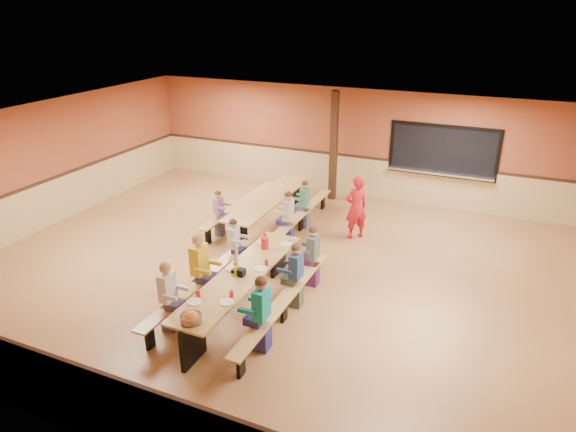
% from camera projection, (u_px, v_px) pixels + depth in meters
% --- Properties ---
extents(ground, '(12.00, 12.00, 0.00)m').
position_uv_depth(ground, '(271.00, 268.00, 10.68)').
color(ground, brown).
rests_on(ground, ground).
extents(room_envelope, '(12.04, 10.04, 3.02)m').
position_uv_depth(room_envelope, '(271.00, 238.00, 10.42)').
color(room_envelope, brown).
rests_on(room_envelope, ground).
extents(kitchen_pass_through, '(2.78, 0.28, 1.38)m').
position_uv_depth(kitchen_pass_through, '(443.00, 153.00, 13.32)').
color(kitchen_pass_through, black).
rests_on(kitchen_pass_through, ground).
extents(structural_post, '(0.18, 0.18, 3.00)m').
position_uv_depth(structural_post, '(334.00, 147.00, 13.89)').
color(structural_post, black).
rests_on(structural_post, ground).
extents(cafeteria_table_main, '(1.91, 3.70, 0.74)m').
position_uv_depth(cafeteria_table_main, '(241.00, 285.00, 9.04)').
color(cafeteria_table_main, '#A77F42').
rests_on(cafeteria_table_main, ground).
extents(cafeteria_table_second, '(1.91, 3.70, 0.74)m').
position_uv_depth(cafeteria_table_second, '(270.00, 205.00, 12.58)').
color(cafeteria_table_second, '#A77F42').
rests_on(cafeteria_table_second, ground).
extents(seated_child_white_left, '(0.39, 0.32, 1.26)m').
position_uv_depth(seated_child_white_left, '(168.00, 297.00, 8.47)').
color(seated_child_white_left, silver).
rests_on(seated_child_white_left, ground).
extents(seated_adult_yellow, '(0.44, 0.36, 1.36)m').
position_uv_depth(seated_adult_yellow, '(200.00, 269.00, 9.26)').
color(seated_adult_yellow, gold).
rests_on(seated_adult_yellow, ground).
extents(seated_child_grey_left, '(0.34, 0.28, 1.15)m').
position_uv_depth(seated_child_grey_left, '(234.00, 246.00, 10.35)').
color(seated_child_grey_left, beige).
rests_on(seated_child_grey_left, ground).
extents(seated_child_teal_right, '(0.41, 0.33, 1.29)m').
position_uv_depth(seated_child_teal_right, '(262.00, 314.00, 7.98)').
color(seated_child_teal_right, '#128580').
rests_on(seated_child_teal_right, ground).
extents(seated_child_navy_right, '(0.38, 0.31, 1.24)m').
position_uv_depth(seated_child_navy_right, '(296.00, 276.00, 9.14)').
color(seated_child_navy_right, navy).
rests_on(seated_child_navy_right, ground).
extents(seated_child_char_right, '(0.38, 0.31, 1.22)m').
position_uv_depth(seated_child_char_right, '(313.00, 257.00, 9.85)').
color(seated_child_char_right, '#454C4E').
rests_on(seated_child_char_right, ground).
extents(seated_child_purple_sec, '(0.32, 0.26, 1.10)m').
position_uv_depth(seated_child_purple_sec, '(219.00, 214.00, 12.00)').
color(seated_child_purple_sec, slate).
rests_on(seated_child_purple_sec, ground).
extents(seated_child_green_sec, '(0.35, 0.29, 1.17)m').
position_uv_depth(seated_child_green_sec, '(305.00, 205.00, 12.44)').
color(seated_child_green_sec, '#357C61').
rests_on(seated_child_green_sec, ground).
extents(seated_child_tan_sec, '(0.38, 0.31, 1.23)m').
position_uv_depth(seated_child_tan_sec, '(288.00, 218.00, 11.60)').
color(seated_child_tan_sec, '#BAB398').
rests_on(seated_child_tan_sec, ground).
extents(standing_woman, '(0.65, 0.64, 1.51)m').
position_uv_depth(standing_woman, '(356.00, 207.00, 11.81)').
color(standing_woman, red).
rests_on(standing_woman, ground).
extents(punch_pitcher, '(0.16, 0.16, 0.22)m').
position_uv_depth(punch_pitcher, '(265.00, 243.00, 9.85)').
color(punch_pitcher, red).
rests_on(punch_pitcher, cafeteria_table_main).
extents(chip_bowl, '(0.32, 0.32, 0.15)m').
position_uv_depth(chip_bowl, '(191.00, 318.00, 7.59)').
color(chip_bowl, orange).
rests_on(chip_bowl, cafeteria_table_main).
extents(napkin_dispenser, '(0.10, 0.14, 0.13)m').
position_uv_depth(napkin_dispenser, '(242.00, 273.00, 8.87)').
color(napkin_dispenser, black).
rests_on(napkin_dispenser, cafeteria_table_main).
extents(condiment_mustard, '(0.06, 0.06, 0.17)m').
position_uv_depth(condiment_mustard, '(236.00, 271.00, 8.89)').
color(condiment_mustard, yellow).
rests_on(condiment_mustard, cafeteria_table_main).
extents(condiment_ketchup, '(0.06, 0.06, 0.17)m').
position_uv_depth(condiment_ketchup, '(236.00, 270.00, 8.93)').
color(condiment_ketchup, '#B2140F').
rests_on(condiment_ketchup, cafeteria_table_main).
extents(table_paddle, '(0.16, 0.16, 0.56)m').
position_uv_depth(table_paddle, '(237.00, 265.00, 8.98)').
color(table_paddle, black).
rests_on(table_paddle, cafeteria_table_main).
extents(place_settings, '(0.65, 3.30, 0.11)m').
position_uv_depth(place_settings, '(241.00, 271.00, 8.94)').
color(place_settings, beige).
rests_on(place_settings, cafeteria_table_main).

